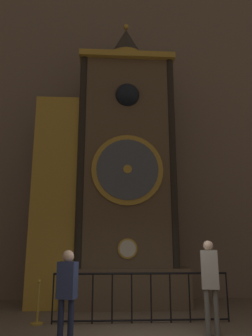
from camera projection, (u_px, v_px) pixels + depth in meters
name	position (u px, v px, depth m)	size (l,w,h in m)	color
cathedral_back_wall	(129.00, 127.00, 12.46)	(24.00, 0.32, 12.27)	#7A6656
clock_tower	(112.00, 175.00, 10.45)	(4.66, 1.83, 9.49)	brown
railing_fence	(141.00, 295.00, 7.64)	(4.13, 0.05, 1.11)	black
visitor_near	(67.00, 287.00, 6.01)	(0.39, 0.32, 1.65)	#1B213A
visitor_far	(210.00, 277.00, 6.67)	(0.38, 0.30, 1.83)	#58554F
stanchion_post	(38.00, 310.00, 7.44)	(0.28, 0.28, 0.97)	#B28E33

